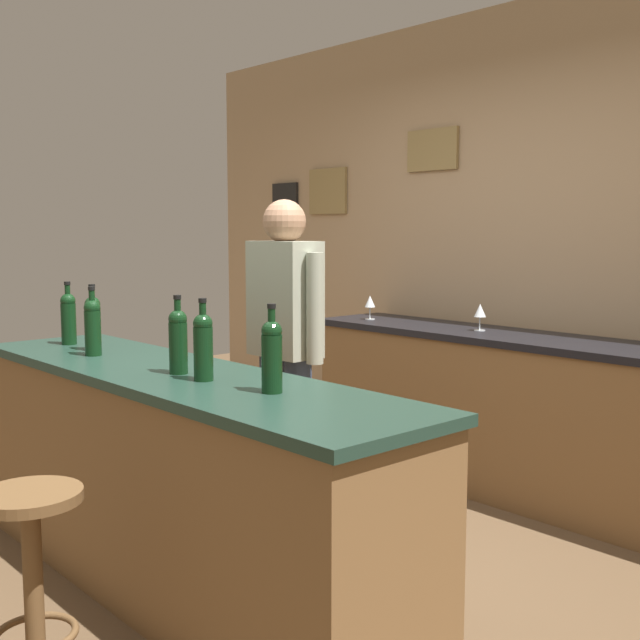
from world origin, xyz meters
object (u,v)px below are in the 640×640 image
(wine_bottle_b, at_px, (93,321))
(wine_bottle_f, at_px, (272,353))
(bartender, at_px, (285,341))
(wine_bottle_c, at_px, (93,325))
(wine_bottle_e, at_px, (203,344))
(wine_bottle_a, at_px, (68,317))
(bar_stool, at_px, (32,560))
(wine_glass_b, at_px, (480,312))
(wine_glass_a, at_px, (370,302))
(wine_bottle_d, at_px, (178,339))

(wine_bottle_b, height_order, wine_bottle_f, same)
(bartender, distance_m, wine_bottle_b, 0.91)
(bartender, height_order, wine_bottle_b, bartender)
(wine_bottle_c, bearing_deg, wine_bottle_e, 2.57)
(bartender, relative_size, wine_bottle_a, 5.29)
(bar_stool, bearing_deg, wine_glass_b, 97.76)
(wine_bottle_a, distance_m, wine_glass_a, 1.98)
(wine_bottle_c, distance_m, wine_glass_a, 2.07)
(wine_bottle_e, distance_m, wine_glass_b, 2.09)
(wine_bottle_b, relative_size, wine_glass_a, 1.97)
(wine_bottle_c, bearing_deg, wine_bottle_d, 3.97)
(wine_bottle_c, height_order, wine_bottle_e, same)
(wine_bottle_e, distance_m, wine_glass_a, 2.29)
(wine_bottle_b, distance_m, wine_bottle_c, 0.16)
(bar_stool, bearing_deg, wine_bottle_f, 71.71)
(wine_glass_a, distance_m, wine_glass_b, 0.82)
(wine_bottle_e, xyz_separation_m, wine_glass_a, (-1.11, 2.01, -0.05))
(wine_bottle_a, bearing_deg, wine_bottle_c, -9.73)
(wine_bottle_e, bearing_deg, wine_bottle_c, -177.43)
(bar_stool, relative_size, wine_glass_a, 4.39)
(wine_bottle_a, relative_size, wine_glass_b, 1.97)
(wine_bottle_e, xyz_separation_m, wine_glass_b, (-0.29, 2.07, -0.05))
(wine_bottle_c, xyz_separation_m, wine_bottle_e, (0.82, 0.04, 0.00))
(wine_bottle_d, xyz_separation_m, wine_glass_b, (-0.10, 2.06, -0.05))
(wine_bottle_b, bearing_deg, wine_bottle_e, -2.08)
(wine_glass_b, bearing_deg, wine_bottle_f, -72.75)
(bartender, height_order, wine_bottle_f, bartender)
(wine_bottle_f, bearing_deg, wine_bottle_e, -171.25)
(bar_stool, bearing_deg, wine_bottle_e, 97.36)
(wine_bottle_d, bearing_deg, bar_stool, -68.78)
(wine_glass_b, bearing_deg, wine_bottle_c, -104.15)
(wine_bottle_e, height_order, wine_glass_b, wine_bottle_e)
(wine_bottle_b, bearing_deg, wine_bottle_f, 0.76)
(bartender, height_order, wine_glass_a, bartender)
(wine_bottle_a, xyz_separation_m, wine_bottle_f, (1.55, 0.02, 0.00))
(wine_bottle_e, bearing_deg, bartender, 122.61)
(wine_bottle_c, bearing_deg, wine_bottle_b, 153.64)
(wine_glass_a, xyz_separation_m, wine_glass_b, (0.82, 0.06, 0.00))
(bar_stool, xyz_separation_m, wine_glass_b, (-0.38, 2.77, 0.55))
(wine_bottle_a, xyz_separation_m, wine_bottle_d, (1.03, -0.02, 0.00))
(bartender, distance_m, bar_stool, 1.71)
(wine_bottle_a, bearing_deg, wine_glass_b, 65.48)
(wine_bottle_d, bearing_deg, wine_glass_b, 92.86)
(wine_glass_b, bearing_deg, wine_bottle_a, -114.52)
(wine_bottle_a, xyz_separation_m, wine_glass_a, (0.11, 1.98, -0.05))
(bar_stool, height_order, wine_bottle_b, wine_bottle_b)
(wine_bottle_e, height_order, wine_bottle_f, same)
(wine_bottle_a, bearing_deg, wine_bottle_f, 0.76)
(bartender, height_order, wine_bottle_d, bartender)
(wine_bottle_f, xyz_separation_m, wine_glass_a, (-1.45, 1.96, -0.05))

